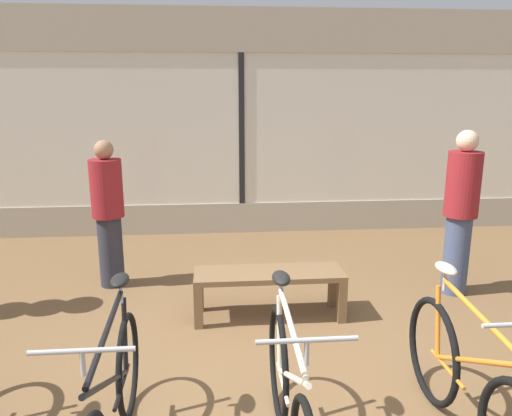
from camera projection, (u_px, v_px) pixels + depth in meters
name	position (u px, v px, depth m)	size (l,w,h in m)	color
ground_plane	(278.00, 401.00, 3.48)	(24.00, 24.00, 0.00)	brown
shop_back_wall	(242.00, 122.00, 7.16)	(12.00, 0.08, 3.20)	#B2A893
bicycle_left	(113.00, 406.00, 2.79)	(0.46, 1.75, 1.02)	black
bicycle_center	(289.00, 403.00, 2.79)	(0.46, 1.72, 1.05)	black
bicycle_right	(468.00, 387.00, 2.95)	(0.46, 1.73, 1.05)	black
display_bench	(269.00, 280.00, 4.68)	(1.40, 0.44, 0.45)	brown
customer_near_rack	(108.00, 212.00, 5.33)	(0.48, 0.48, 1.60)	#2D2D38
customer_by_window	(461.00, 210.00, 5.12)	(0.47, 0.47, 1.72)	#424C6B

